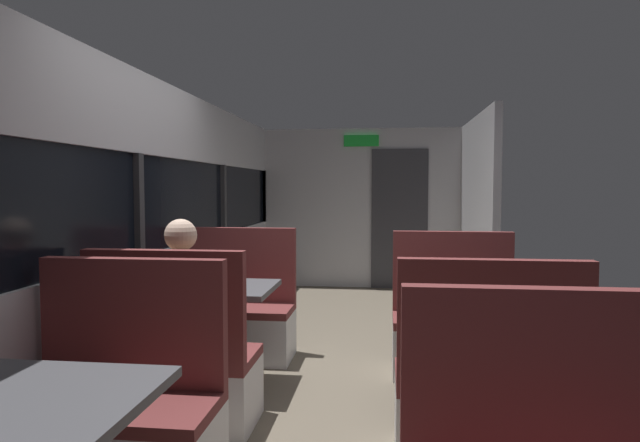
# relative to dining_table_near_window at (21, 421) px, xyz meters

# --- Properties ---
(ground_plane) EXTENTS (3.30, 9.20, 0.02)m
(ground_plane) POSITION_rel_dining_table_near_window_xyz_m (0.89, 2.09, -0.65)
(ground_plane) COLOR #665B4C
(carriage_window_panel_left) EXTENTS (0.09, 8.48, 2.30)m
(carriage_window_panel_left) POSITION_rel_dining_table_near_window_xyz_m (-0.56, 2.09, 0.47)
(carriage_window_panel_left) COLOR #B2B2B7
(carriage_window_panel_left) RESTS_ON ground_plane
(carriage_end_bulkhead) EXTENTS (2.90, 0.11, 2.30)m
(carriage_end_bulkhead) POSITION_rel_dining_table_near_window_xyz_m (0.95, 6.28, 0.50)
(carriage_end_bulkhead) COLOR #B2B2B7
(carriage_end_bulkhead) RESTS_ON ground_plane
(carriage_aisle_panel_right) EXTENTS (0.08, 2.40, 2.30)m
(carriage_aisle_panel_right) POSITION_rel_dining_table_near_window_xyz_m (2.34, 5.09, 0.51)
(carriage_aisle_panel_right) COLOR #B2B2B7
(carriage_aisle_panel_right) RESTS_ON ground_plane
(dining_table_near_window) EXTENTS (0.90, 0.70, 0.74)m
(dining_table_near_window) POSITION_rel_dining_table_near_window_xyz_m (0.00, 0.00, 0.00)
(dining_table_near_window) COLOR #9E9EA3
(dining_table_near_window) RESTS_ON ground_plane
(bench_near_window_facing_entry) EXTENTS (0.95, 0.50, 1.10)m
(bench_near_window_facing_entry) POSITION_rel_dining_table_near_window_xyz_m (0.00, 0.70, -0.31)
(bench_near_window_facing_entry) COLOR silver
(bench_near_window_facing_entry) RESTS_ON ground_plane
(dining_table_mid_window) EXTENTS (0.90, 0.70, 0.74)m
(dining_table_mid_window) POSITION_rel_dining_table_near_window_xyz_m (0.00, 2.11, 0.00)
(dining_table_mid_window) COLOR #9E9EA3
(dining_table_mid_window) RESTS_ON ground_plane
(bench_mid_window_facing_end) EXTENTS (0.95, 0.50, 1.10)m
(bench_mid_window_facing_end) POSITION_rel_dining_table_near_window_xyz_m (0.00, 1.41, -0.31)
(bench_mid_window_facing_end) COLOR silver
(bench_mid_window_facing_end) RESTS_ON ground_plane
(bench_mid_window_facing_entry) EXTENTS (0.95, 0.50, 1.10)m
(bench_mid_window_facing_entry) POSITION_rel_dining_table_near_window_xyz_m (0.00, 2.81, -0.31)
(bench_mid_window_facing_entry) COLOR silver
(bench_mid_window_facing_entry) RESTS_ON ground_plane
(dining_table_rear_aisle) EXTENTS (0.90, 0.70, 0.74)m
(dining_table_rear_aisle) POSITION_rel_dining_table_near_window_xyz_m (1.79, 1.91, 0.00)
(dining_table_rear_aisle) COLOR #9E9EA3
(dining_table_rear_aisle) RESTS_ON ground_plane
(bench_rear_aisle_facing_end) EXTENTS (0.95, 0.50, 1.10)m
(bench_rear_aisle_facing_end) POSITION_rel_dining_table_near_window_xyz_m (1.79, 1.21, -0.31)
(bench_rear_aisle_facing_end) COLOR silver
(bench_rear_aisle_facing_end) RESTS_ON ground_plane
(bench_rear_aisle_facing_entry) EXTENTS (0.95, 0.50, 1.10)m
(bench_rear_aisle_facing_entry) POSITION_rel_dining_table_near_window_xyz_m (1.79, 2.61, -0.31)
(bench_rear_aisle_facing_entry) COLOR silver
(bench_rear_aisle_facing_entry) RESTS_ON ground_plane
(seated_passenger) EXTENTS (0.47, 0.55, 1.26)m
(seated_passenger) POSITION_rel_dining_table_near_window_xyz_m (0.00, 1.49, -0.10)
(seated_passenger) COLOR #26262D
(seated_passenger) RESTS_ON ground_plane
(coffee_cup_primary) EXTENTS (0.07, 0.07, 0.09)m
(coffee_cup_primary) POSITION_rel_dining_table_near_window_xyz_m (0.14, 2.00, 0.15)
(coffee_cup_primary) COLOR #26598C
(coffee_cup_primary) RESTS_ON dining_table_mid_window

